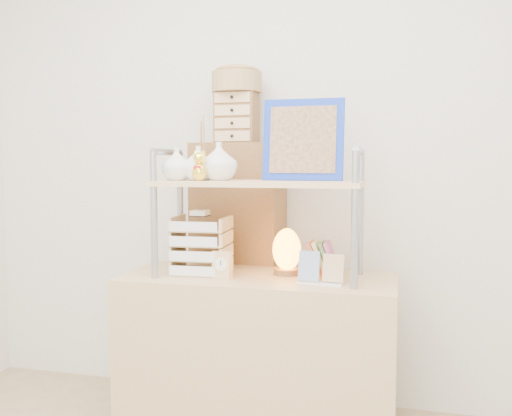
# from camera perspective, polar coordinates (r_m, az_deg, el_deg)

# --- Properties ---
(room_shell) EXTENTS (3.42, 3.41, 2.61)m
(room_shell) POSITION_cam_1_polar(r_m,az_deg,el_deg) (1.78, -6.48, 18.91)
(room_shell) COLOR silver
(room_shell) RESTS_ON ground
(desk) EXTENTS (1.20, 0.50, 0.75)m
(desk) POSITION_cam_1_polar(r_m,az_deg,el_deg) (2.64, 0.27, -14.82)
(desk) COLOR tan
(desk) RESTS_ON ground
(cabinet) EXTENTS (0.46, 0.27, 1.35)m
(cabinet) POSITION_cam_1_polar(r_m,az_deg,el_deg) (2.96, -1.78, -6.67)
(cabinet) COLOR brown
(cabinet) RESTS_ON ground
(hutch) EXTENTS (0.90, 0.34, 0.78)m
(hutch) POSITION_cam_1_polar(r_m,az_deg,el_deg) (2.53, -1.63, 3.34)
(hutch) COLOR #8E919B
(hutch) RESTS_ON desk
(letter_tray) EXTENTS (0.25, 0.24, 0.29)m
(letter_tray) POSITION_cam_1_polar(r_m,az_deg,el_deg) (2.60, -5.57, -4.01)
(letter_tray) COLOR tan
(letter_tray) RESTS_ON desk
(salt_lamp) EXTENTS (0.14, 0.13, 0.21)m
(salt_lamp) POSITION_cam_1_polar(r_m,az_deg,el_deg) (2.57, 3.10, -4.31)
(salt_lamp) COLOR brown
(salt_lamp) RESTS_ON desk
(desk_clock) EXTENTS (0.09, 0.05, 0.12)m
(desk_clock) POSITION_cam_1_polar(r_m,az_deg,el_deg) (2.49, -3.40, -5.68)
(desk_clock) COLOR tan
(desk_clock) RESTS_ON desk
(postcard_stand) EXTENTS (0.20, 0.08, 0.14)m
(postcard_stand) POSITION_cam_1_polar(r_m,az_deg,el_deg) (2.39, 6.43, -6.66)
(postcard_stand) COLOR white
(postcard_stand) RESTS_ON desk
(drawer_chest) EXTENTS (0.20, 0.16, 0.25)m
(drawer_chest) POSITION_cam_1_polar(r_m,az_deg,el_deg) (2.89, -1.95, 9.01)
(drawer_chest) COLOR brown
(drawer_chest) RESTS_ON cabinet
(woven_basket) EXTENTS (0.25, 0.25, 0.10)m
(woven_basket) POSITION_cam_1_polar(r_m,az_deg,el_deg) (2.91, -1.95, 12.44)
(woven_basket) COLOR olive
(woven_basket) RESTS_ON drawer_chest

